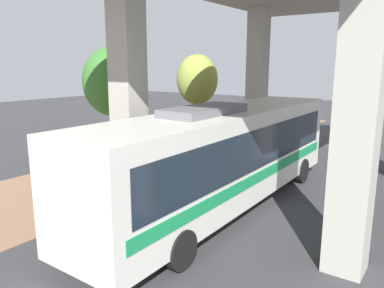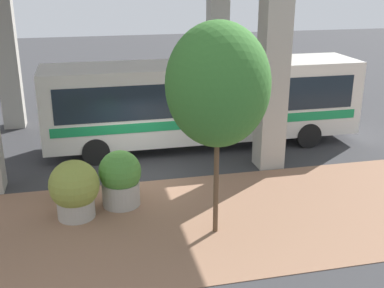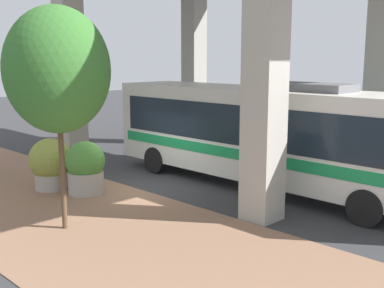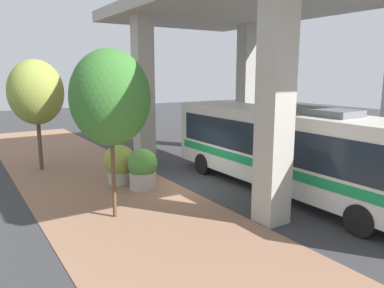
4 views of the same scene
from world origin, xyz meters
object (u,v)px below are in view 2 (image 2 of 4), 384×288
object	(u,v)px
bus	(204,98)
street_tree_far	(218,85)
fire_hydrant	(67,182)
planter_middle	(120,179)
planter_front	(75,189)

from	to	relation	value
bus	street_tree_far	size ratio (longest dim) A/B	2.21
fire_hydrant	planter_middle	bearing A→B (deg)	-122.04
bus	planter_middle	bearing A→B (deg)	141.30
bus	planter_front	size ratio (longest dim) A/B	7.15
planter_front	street_tree_far	bearing A→B (deg)	-114.54
street_tree_far	bus	bearing A→B (deg)	-11.54
bus	planter_middle	world-z (taller)	bus
fire_hydrant	planter_middle	xyz separation A→B (m)	(-0.99, -1.58, 0.37)
street_tree_far	planter_middle	bearing A→B (deg)	47.18
street_tree_far	fire_hydrant	bearing A→B (deg)	51.16
fire_hydrant	planter_middle	size ratio (longest dim) A/B	0.56
planter_middle	fire_hydrant	bearing A→B (deg)	57.96
fire_hydrant	street_tree_far	bearing A→B (deg)	-128.84
planter_front	street_tree_far	xyz separation A→B (m)	(-1.67, -3.65, 3.17)
planter_front	street_tree_far	world-z (taller)	street_tree_far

